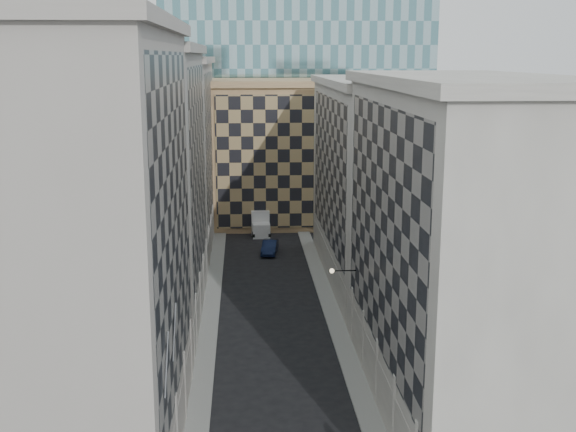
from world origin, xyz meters
name	(u,v)px	position (x,y,z in m)	size (l,w,h in m)	color
sidewalk_west	(209,323)	(-5.25, 30.00, 0.07)	(1.50, 100.00, 0.15)	gray
sidewalk_east	(335,320)	(5.25, 30.00, 0.07)	(1.50, 100.00, 0.15)	gray
bldg_left_a	(83,246)	(-10.88, 11.00, 11.82)	(10.80, 22.80, 23.70)	#A39C93
bldg_left_b	(140,184)	(-10.88, 33.00, 11.32)	(10.80, 22.80, 22.70)	#9B9990
bldg_left_c	(167,155)	(-10.88, 55.00, 10.83)	(10.80, 22.80, 21.70)	#A39C93
bldg_right_a	(459,247)	(10.88, 15.00, 10.32)	(10.80, 26.80, 20.70)	#A8A49A
bldg_right_b	(378,181)	(10.89, 42.00, 9.85)	(10.80, 28.80, 19.70)	#A8A49A
tan_block	(275,151)	(2.00, 67.90, 9.44)	(16.80, 14.80, 18.80)	#A17C55
church_tower	(257,20)	(0.00, 82.00, 26.95)	(7.20, 7.20, 51.50)	#2F2824
flagpoles_left	(171,347)	(-5.90, 6.00, 8.00)	(0.10, 6.33, 2.33)	gray
bracket_lamp	(334,271)	(4.38, 24.00, 6.20)	(1.98, 0.36, 0.36)	black
box_truck	(260,223)	(-0.22, 61.01, 1.31)	(2.41, 5.54, 3.00)	silver
dark_car	(270,247)	(0.61, 51.42, 0.76)	(1.60, 4.59, 1.51)	#0F1939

